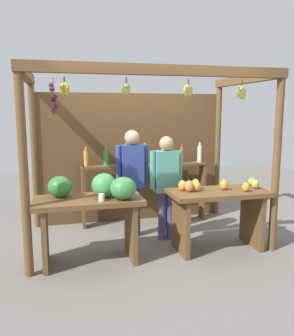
# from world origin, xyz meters

# --- Properties ---
(ground_plane) EXTENTS (12.00, 12.00, 0.00)m
(ground_plane) POSITION_xyz_m (0.00, 0.00, 0.00)
(ground_plane) COLOR slate
(ground_plane) RESTS_ON ground
(market_stall) EXTENTS (3.25, 1.89, 2.39)m
(market_stall) POSITION_xyz_m (-0.00, 0.42, 1.38)
(market_stall) COLOR brown
(market_stall) RESTS_ON ground
(fruit_counter_left) EXTENTS (1.32, 0.70, 1.11)m
(fruit_counter_left) POSITION_xyz_m (-0.81, -0.67, 0.74)
(fruit_counter_left) COLOR brown
(fruit_counter_left) RESTS_ON ground
(fruit_counter_right) EXTENTS (1.32, 0.64, 0.97)m
(fruit_counter_right) POSITION_xyz_m (0.86, -0.66, 0.61)
(fruit_counter_right) COLOR brown
(fruit_counter_right) RESTS_ON ground
(bottle_shelf_unit) EXTENTS (2.09, 0.22, 1.36)m
(bottle_shelf_unit) POSITION_xyz_m (0.18, 0.67, 0.82)
(bottle_shelf_unit) COLOR brown
(bottle_shelf_unit) RESTS_ON ground
(vendor_man) EXTENTS (0.48, 0.22, 1.59)m
(vendor_man) POSITION_xyz_m (-0.16, 0.08, 0.95)
(vendor_man) COLOR #53364D
(vendor_man) RESTS_ON ground
(vendor_woman) EXTENTS (0.48, 0.20, 1.51)m
(vendor_woman) POSITION_xyz_m (0.29, -0.14, 0.90)
(vendor_woman) COLOR #474373
(vendor_woman) RESTS_ON ground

